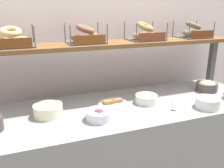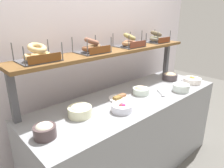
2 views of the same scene
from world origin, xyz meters
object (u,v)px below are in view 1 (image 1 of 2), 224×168
at_px(bagel_basket_cinnamon_raisin, 85,36).
at_px(bowl_beet_salad, 99,114).
at_px(bowl_hummus, 207,86).
at_px(bowl_lox_spread, 146,98).
at_px(bagel_basket_poppy, 193,32).
at_px(serving_spoon_near_plate, 174,107).
at_px(bagel_basket_plain, 12,40).
at_px(bowl_potato_salad, 48,109).
at_px(bagel_basket_everything, 145,34).
at_px(serving_plate_white, 113,104).
at_px(bowl_cream_cheese, 208,101).

bearing_deg(bagel_basket_cinnamon_raisin, bowl_beet_salad, -94.33).
bearing_deg(bowl_hummus, bagel_basket_cinnamon_raisin, 167.24).
height_order(bowl_lox_spread, bagel_basket_poppy, bagel_basket_poppy).
xyz_separation_m(serving_spoon_near_plate, bagel_basket_plain, (-1.03, 0.44, 0.47)).
height_order(bowl_potato_salad, bagel_basket_poppy, bagel_basket_poppy).
height_order(bowl_beet_salad, serving_spoon_near_plate, bowl_beet_salad).
distance_m(bagel_basket_everything, bagel_basket_poppy, 0.48).
bearing_deg(serving_plate_white, bagel_basket_plain, 159.63).
distance_m(bowl_hummus, bagel_basket_plain, 1.58).
height_order(serving_plate_white, bagel_basket_poppy, bagel_basket_poppy).
bearing_deg(bowl_cream_cheese, bowl_lox_spread, 148.02).
distance_m(bagel_basket_plain, bagel_basket_everything, 1.01).
xyz_separation_m(bowl_potato_salad, bagel_basket_everything, (0.83, 0.25, 0.43)).
relative_size(bowl_lox_spread, bowl_hummus, 0.93).
height_order(bowl_beet_salad, bagel_basket_everything, bagel_basket_everything).
bearing_deg(bowl_hummus, serving_plate_white, -179.01).
height_order(serving_spoon_near_plate, bagel_basket_everything, bagel_basket_everything).
relative_size(bowl_beet_salad, serving_spoon_near_plate, 1.13).
bearing_deg(bowl_potato_salad, bagel_basket_poppy, 11.09).
relative_size(bowl_hummus, serving_plate_white, 0.82).
height_order(bagel_basket_everything, bagel_basket_poppy, bagel_basket_everything).
bearing_deg(serving_plate_white, bowl_hummus, 0.99).
bearing_deg(bowl_lox_spread, bowl_beet_salad, -161.10).
xyz_separation_m(bagel_basket_plain, bagel_basket_poppy, (1.48, 0.00, 0.00)).
distance_m(serving_spoon_near_plate, bagel_basket_poppy, 0.79).
bearing_deg(bagel_basket_plain, bagel_basket_poppy, 0.00).
distance_m(bowl_cream_cheese, serving_spoon_near_plate, 0.25).
xyz_separation_m(bowl_lox_spread, bagel_basket_everything, (0.11, 0.28, 0.44)).
bearing_deg(bowl_lox_spread, serving_plate_white, 169.68).
bearing_deg(bowl_lox_spread, bowl_potato_salad, 177.70).
bearing_deg(bowl_hummus, bagel_basket_everything, 156.58).
height_order(bowl_hummus, bagel_basket_everything, bagel_basket_everything).
height_order(bowl_cream_cheese, bagel_basket_everything, bagel_basket_everything).
bearing_deg(bagel_basket_everything, bowl_potato_salad, -163.27).
xyz_separation_m(bowl_beet_salad, bagel_basket_everything, (0.53, 0.42, 0.45)).
bearing_deg(bagel_basket_everything, bagel_basket_cinnamon_raisin, 179.02).
bearing_deg(serving_spoon_near_plate, bowl_cream_cheese, -18.63).
bearing_deg(bowl_cream_cheese, bowl_beet_salad, 173.55).
xyz_separation_m(serving_plate_white, serving_spoon_near_plate, (0.39, -0.20, -0.00)).
distance_m(serving_spoon_near_plate, bagel_basket_everything, 0.64).
xyz_separation_m(bagel_basket_cinnamon_raisin, bagel_basket_everything, (0.49, -0.01, -0.00)).
bearing_deg(bagel_basket_poppy, bowl_cream_cheese, -113.10).
distance_m(bowl_cream_cheese, bowl_beet_salad, 0.79).
bearing_deg(bagel_basket_everything, bagel_basket_poppy, 0.81).
bearing_deg(bowl_lox_spread, bowl_hummus, 5.64).
xyz_separation_m(bowl_hummus, bagel_basket_plain, (-1.51, 0.22, 0.43)).
distance_m(bowl_beet_salad, bagel_basket_cinnamon_raisin, 0.62).
relative_size(bowl_potato_salad, bagel_basket_everything, 0.68).
relative_size(serving_plate_white, bagel_basket_plain, 0.73).
bearing_deg(bagel_basket_everything, serving_spoon_near_plate, -86.54).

